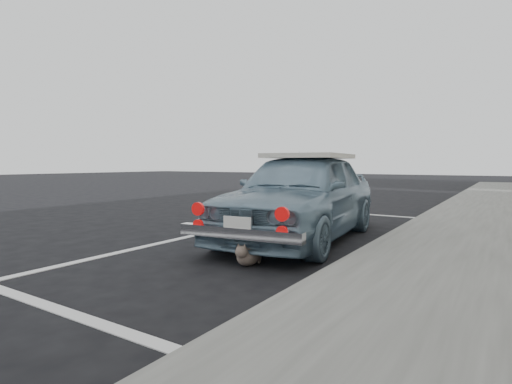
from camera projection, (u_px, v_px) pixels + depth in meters
ground at (88, 286)px, 3.69m from camera, size 80.00×80.00×0.00m
sidewalk at (500, 280)px, 3.63m from camera, size 2.80×40.00×0.15m
pline_rear at (70, 314)px, 3.00m from camera, size 3.00×0.12×0.01m
pline_front at (363, 214)px, 8.87m from camera, size 3.00×0.12×0.01m
pline_side at (215, 231)px, 6.69m from camera, size 0.12×7.00×0.01m
retro_coupe at (301, 194)px, 5.96m from camera, size 1.95×4.02×1.32m
cat at (248, 255)px, 4.40m from camera, size 0.27×0.52×0.28m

